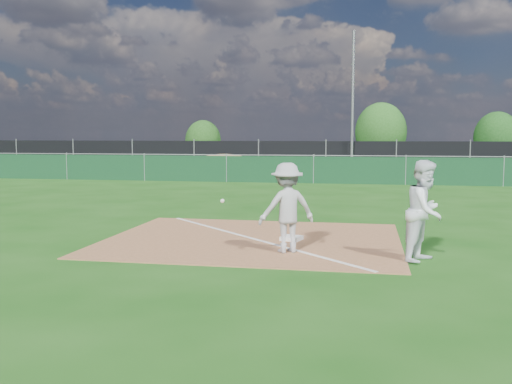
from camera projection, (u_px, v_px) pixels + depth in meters
ground at (301, 195)px, 20.64m from camera, size 90.00×90.00×0.00m
infield_dirt at (253, 239)px, 11.84m from camera, size 6.00×5.00×0.02m
foul_line at (253, 239)px, 11.84m from camera, size 5.01×5.01×0.01m
green_fence at (313, 170)px, 25.46m from camera, size 44.00×0.05×1.20m
dirt_mound at (224, 165)px, 29.82m from camera, size 3.38×2.60×1.17m
black_fence at (326, 157)px, 33.25m from camera, size 46.00×0.04×1.80m
parking_lot at (331, 167)px, 38.23m from camera, size 46.00×9.00×0.01m
light_pole at (353, 102)px, 32.36m from camera, size 0.16×0.16×8.00m
first_base at (292, 238)px, 11.70m from camera, size 0.47×0.47×0.08m
play_at_first at (287, 208)px, 10.44m from camera, size 1.91×1.05×1.65m
runner at (425, 211)px, 9.77m from camera, size 0.98×1.06×1.75m
car_left at (221, 155)px, 39.21m from camera, size 4.70×2.67×1.51m
car_mid at (303, 155)px, 38.05m from camera, size 4.82×1.75×1.58m
car_right at (399, 159)px, 36.64m from camera, size 4.59×2.90×1.24m
tree_left at (203, 141)px, 44.72m from camera, size 2.78×2.78×3.30m
tree_mid at (381, 132)px, 43.64m from camera, size 3.90×3.90×4.63m
tree_right at (497, 137)px, 41.89m from camera, size 3.26×3.26×3.87m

